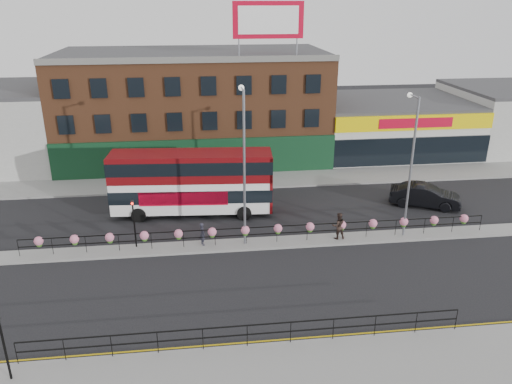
{
  "coord_description": "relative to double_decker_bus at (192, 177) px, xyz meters",
  "views": [
    {
      "loc": [
        -3.86,
        -28.64,
        14.98
      ],
      "look_at": [
        0.0,
        3.0,
        2.5
      ],
      "focal_mm": 35.0,
      "sensor_mm": 36.0,
      "label": 1
    }
  ],
  "objects": [
    {
      "name": "lamp_column_west",
      "position": [
        3.25,
        -5.3,
        3.15
      ],
      "size": [
        0.36,
        1.74,
        9.92
      ],
      "color": "gray",
      "rests_on": "median"
    },
    {
      "name": "median",
      "position": [
        4.34,
        -5.57,
        -2.81
      ],
      "size": [
        60.0,
        1.6,
        0.15
      ],
      "primitive_type": "cube",
      "color": "gray",
      "rests_on": "ground"
    },
    {
      "name": "pedestrian_a",
      "position": [
        0.54,
        -5.39,
        -1.97
      ],
      "size": [
        0.78,
        0.71,
        1.52
      ],
      "primitive_type": "imported",
      "rotation": [
        0.0,
        0.0,
        1.91
      ],
      "color": "#24232F",
      "rests_on": "median"
    },
    {
      "name": "billboard",
      "position": [
        6.84,
        9.41,
        10.3
      ],
      "size": [
        6.0,
        0.29,
        4.4
      ],
      "color": "#B6041F",
      "rests_on": "brick_building"
    },
    {
      "name": "traffic_light_median",
      "position": [
        -3.66,
        -5.18,
        -0.41
      ],
      "size": [
        0.15,
        0.28,
        3.65
      ],
      "color": "black",
      "rests_on": "median"
    },
    {
      "name": "median_railing",
      "position": [
        4.34,
        -5.57,
        -1.83
      ],
      "size": [
        30.04,
        0.56,
        1.23
      ],
      "color": "black",
      "rests_on": "median"
    },
    {
      "name": "north_pavement",
      "position": [
        4.34,
        6.43,
        -2.81
      ],
      "size": [
        60.0,
        4.0,
        0.15
      ],
      "primitive_type": "cube",
      "color": "gray",
      "rests_on": "ground"
    },
    {
      "name": "yellow_line_inner",
      "position": [
        4.34,
        -15.27,
        -2.88
      ],
      "size": [
        60.0,
        0.1,
        0.01
      ],
      "primitive_type": "cube",
      "color": "gold",
      "rests_on": "ground"
    },
    {
      "name": "traffic_light_south",
      "position": [
        -7.66,
        -16.58,
        -0.41
      ],
      "size": [
        0.15,
        0.28,
        3.65
      ],
      "color": "black",
      "rests_on": "south_pavement"
    },
    {
      "name": "south_pavement",
      "position": [
        4.34,
        -17.57,
        -2.81
      ],
      "size": [
        60.0,
        4.0,
        0.15
      ],
      "primitive_type": "cube",
      "color": "gray",
      "rests_on": "ground"
    },
    {
      "name": "double_decker_bus",
      "position": [
        0.0,
        0.0,
        0.0
      ],
      "size": [
        11.76,
        3.59,
        4.69
      ],
      "color": "white",
      "rests_on": "ground"
    },
    {
      "name": "pedestrian_b",
      "position": [
        9.4,
        -5.58,
        -1.82
      ],
      "size": [
        0.96,
        0.79,
        1.82
      ],
      "primitive_type": "imported",
      "rotation": [
        0.0,
        0.0,
        3.2
      ],
      "color": "#32241E",
      "rests_on": "median"
    },
    {
      "name": "car",
      "position": [
        17.56,
        -0.73,
        -2.02
      ],
      "size": [
        5.73,
        6.58,
        1.72
      ],
      "primitive_type": "imported",
      "rotation": [
        0.0,
        0.0,
        1.15
      ],
      "color": "black",
      "rests_on": "ground"
    },
    {
      "name": "ground",
      "position": [
        4.34,
        -5.57,
        -2.88
      ],
      "size": [
        120.0,
        120.0,
        0.0
      ],
      "primitive_type": "plane",
      "color": "black",
      "rests_on": "ground"
    },
    {
      "name": "lamp_column_east",
      "position": [
        13.88,
        -5.39,
        2.76
      ],
      "size": [
        0.33,
        1.63,
        9.26
      ],
      "color": "gray",
      "rests_on": "median"
    },
    {
      "name": "south_railing",
      "position": [
        2.34,
        -15.67,
        -1.92
      ],
      "size": [
        20.04,
        0.05,
        1.12
      ],
      "color": "black",
      "rests_on": "south_pavement"
    },
    {
      "name": "yellow_line_outer",
      "position": [
        4.34,
        -15.45,
        -2.88
      ],
      "size": [
        60.0,
        0.1,
        0.01
      ],
      "primitive_type": "cube",
      "color": "gold",
      "rests_on": "ground"
    },
    {
      "name": "supermarket",
      "position": [
        20.34,
        14.33,
        -0.23
      ],
      "size": [
        15.0,
        12.25,
        5.3
      ],
      "color": "silver",
      "rests_on": "ground"
    },
    {
      "name": "brick_building",
      "position": [
        0.34,
        14.39,
        2.25
      ],
      "size": [
        25.0,
        12.21,
        10.3
      ],
      "color": "brown",
      "rests_on": "ground"
    }
  ]
}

